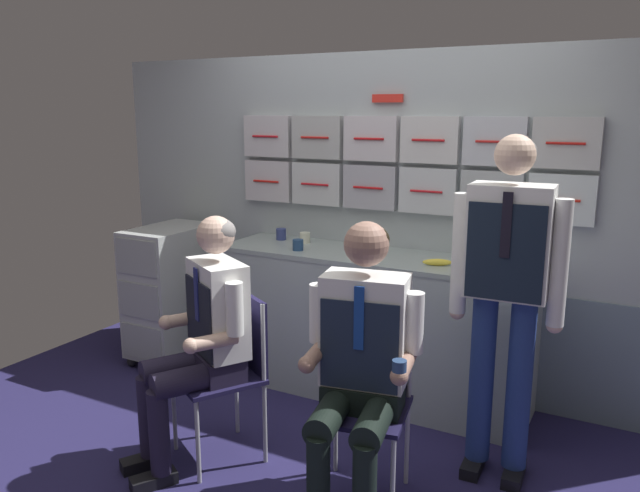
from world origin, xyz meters
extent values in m
cube|color=#25214D|center=(0.00, 0.00, -0.02)|extent=(4.80, 4.80, 0.04)
cube|color=#A7B1B4|center=(0.00, 1.38, 1.07)|extent=(4.20, 0.06, 2.15)
cube|color=slate|center=(0.00, 1.34, 0.37)|extent=(4.12, 0.01, 0.73)
cube|color=silver|center=(-0.85, 1.32, 1.30)|extent=(0.36, 0.06, 0.28)
cylinder|color=red|center=(-0.85, 1.28, 1.30)|extent=(0.20, 0.01, 0.01)
cube|color=silver|center=(-0.46, 1.32, 1.30)|extent=(0.36, 0.06, 0.28)
cylinder|color=red|center=(-0.46, 1.28, 1.30)|extent=(0.20, 0.01, 0.01)
cube|color=#AEADB6|center=(-0.07, 1.32, 1.30)|extent=(0.36, 0.06, 0.28)
cylinder|color=red|center=(-0.07, 1.28, 1.30)|extent=(0.20, 0.01, 0.01)
cube|color=silver|center=(0.32, 1.32, 1.30)|extent=(0.36, 0.06, 0.28)
cylinder|color=red|center=(0.32, 1.28, 1.30)|extent=(0.20, 0.01, 0.01)
cube|color=#AFB4B6|center=(0.71, 1.32, 1.30)|extent=(0.36, 0.06, 0.28)
cylinder|color=red|center=(0.71, 1.28, 1.30)|extent=(0.20, 0.01, 0.01)
cube|color=silver|center=(1.09, 1.32, 1.30)|extent=(0.36, 0.06, 0.28)
cylinder|color=red|center=(1.09, 1.28, 1.30)|extent=(0.20, 0.01, 0.01)
cube|color=silver|center=(-0.85, 1.32, 1.61)|extent=(0.36, 0.06, 0.28)
cylinder|color=red|center=(-0.85, 1.28, 1.61)|extent=(0.20, 0.01, 0.01)
cube|color=#B3B5B2|center=(-0.46, 1.32, 1.61)|extent=(0.36, 0.06, 0.28)
cylinder|color=red|center=(-0.46, 1.28, 1.61)|extent=(0.20, 0.01, 0.01)
cube|color=silver|center=(-0.07, 1.32, 1.61)|extent=(0.36, 0.06, 0.28)
cylinder|color=red|center=(-0.07, 1.28, 1.61)|extent=(0.20, 0.01, 0.01)
cube|color=silver|center=(0.32, 1.32, 1.61)|extent=(0.36, 0.06, 0.28)
cylinder|color=red|center=(0.32, 1.28, 1.61)|extent=(0.20, 0.01, 0.01)
cube|color=silver|center=(0.71, 1.32, 1.61)|extent=(0.36, 0.06, 0.28)
cylinder|color=red|center=(0.71, 1.28, 1.61)|extent=(0.20, 0.01, 0.01)
cube|color=#BCBCBB|center=(1.09, 1.32, 1.61)|extent=(0.36, 0.06, 0.28)
cylinder|color=red|center=(1.09, 1.28, 1.61)|extent=(0.20, 0.01, 0.01)
cube|color=red|center=(0.03, 1.33, 1.86)|extent=(0.20, 0.02, 0.05)
cube|color=#A5B3B0|center=(0.06, 1.09, 0.45)|extent=(1.95, 0.52, 0.89)
cube|color=#95A4A1|center=(0.06, 1.09, 0.91)|extent=(1.99, 0.53, 0.03)
sphere|color=black|center=(-1.62, 0.68, 0.04)|extent=(0.07, 0.07, 0.07)
sphere|color=black|center=(-1.31, 0.68, 0.04)|extent=(0.07, 0.07, 0.07)
sphere|color=black|center=(-1.62, 1.23, 0.04)|extent=(0.07, 0.07, 0.07)
sphere|color=black|center=(-1.31, 1.23, 0.04)|extent=(0.07, 0.07, 0.07)
cube|color=#B1B7B4|center=(-1.46, 0.95, 0.52)|extent=(0.40, 0.64, 0.91)
cube|color=#9DA29F|center=(-1.46, 0.63, 0.22)|extent=(0.35, 0.01, 0.24)
cube|color=#9DA29F|center=(-1.46, 0.63, 0.52)|extent=(0.35, 0.01, 0.24)
cube|color=#9DA29F|center=(-1.46, 0.63, 0.83)|extent=(0.35, 0.01, 0.24)
cylinder|color=#28282D|center=(-1.46, 0.65, 0.96)|extent=(0.32, 0.02, 0.02)
cylinder|color=#A8AAAF|center=(-0.59, -0.03, 0.22)|extent=(0.02, 0.02, 0.44)
cylinder|color=#A8AAAF|center=(-0.28, -0.22, 0.22)|extent=(0.02, 0.02, 0.44)
cylinder|color=#A8AAAF|center=(-0.41, 0.28, 0.22)|extent=(0.02, 0.02, 0.44)
cylinder|color=#A8AAAF|center=(-0.10, 0.09, 0.22)|extent=(0.02, 0.02, 0.44)
cube|color=#1A173A|center=(-0.34, 0.03, 0.45)|extent=(0.55, 0.55, 0.02)
cube|color=#1A173A|center=(-0.25, 0.19, 0.66)|extent=(0.33, 0.21, 0.40)
cylinder|color=#A8AAAF|center=(-0.41, 0.28, 0.66)|extent=(0.02, 0.02, 0.40)
cylinder|color=#A8AAAF|center=(-0.10, 0.09, 0.66)|extent=(0.02, 0.02, 0.40)
cube|color=black|center=(-0.62, -0.25, 0.03)|extent=(0.19, 0.24, 0.06)
cube|color=black|center=(-0.46, -0.35, 0.03)|extent=(0.19, 0.24, 0.06)
cylinder|color=#201B30|center=(-0.60, -0.22, 0.27)|extent=(0.10, 0.10, 0.43)
cylinder|color=#201B30|center=(-0.44, -0.31, 0.27)|extent=(0.10, 0.10, 0.43)
cylinder|color=#201B30|center=(-0.51, -0.07, 0.51)|extent=(0.31, 0.39, 0.13)
cylinder|color=#201B30|center=(-0.35, -0.16, 0.51)|extent=(0.31, 0.39, 0.13)
cube|color=#201B30|center=(-0.34, 0.03, 0.52)|extent=(0.39, 0.34, 0.12)
cube|color=white|center=(-0.33, 0.05, 0.82)|extent=(0.41, 0.35, 0.48)
cube|color=black|center=(-0.39, -0.04, 0.78)|extent=(0.29, 0.18, 0.38)
cube|color=navy|center=(-0.39, -0.05, 0.90)|extent=(0.04, 0.03, 0.27)
cylinder|color=white|center=(-0.51, 0.15, 0.87)|extent=(0.08, 0.08, 0.26)
cylinder|color=beige|center=(-0.55, 0.05, 0.72)|extent=(0.18, 0.24, 0.07)
sphere|color=beige|center=(-0.61, -0.04, 0.72)|extent=(0.08, 0.08, 0.08)
cylinder|color=white|center=(-0.15, -0.06, 0.87)|extent=(0.08, 0.08, 0.26)
cylinder|color=beige|center=(-0.23, -0.14, 0.72)|extent=(0.18, 0.24, 0.07)
sphere|color=beige|center=(-0.28, -0.24, 0.72)|extent=(0.08, 0.08, 0.08)
sphere|color=beige|center=(-0.33, 0.05, 1.19)|extent=(0.19, 0.19, 0.19)
ellipsoid|color=gray|center=(-0.33, 0.06, 1.21)|extent=(0.25, 0.24, 0.13)
cylinder|color=#A8AAAF|center=(0.32, -0.16, 0.22)|extent=(0.02, 0.02, 0.44)
cylinder|color=#A8AAAF|center=(0.68, -0.09, 0.22)|extent=(0.02, 0.02, 0.44)
cylinder|color=#A8AAAF|center=(0.26, 0.20, 0.22)|extent=(0.02, 0.02, 0.44)
cylinder|color=#A8AAAF|center=(0.61, 0.26, 0.22)|extent=(0.02, 0.02, 0.44)
cube|color=#1A173A|center=(0.47, 0.05, 0.45)|extent=(0.47, 0.47, 0.02)
cube|color=#1A173A|center=(0.43, 0.24, 0.66)|extent=(0.37, 0.10, 0.40)
cylinder|color=#A8AAAF|center=(0.26, 0.20, 0.66)|extent=(0.02, 0.02, 0.40)
cylinder|color=#A8AAAF|center=(0.61, 0.26, 0.66)|extent=(0.02, 0.02, 0.40)
cylinder|color=black|center=(0.44, -0.32, 0.27)|extent=(0.10, 0.10, 0.43)
cylinder|color=black|center=(0.40, -0.14, 0.51)|extent=(0.20, 0.42, 0.13)
cylinder|color=black|center=(0.60, -0.11, 0.51)|extent=(0.20, 0.42, 0.13)
cube|color=black|center=(0.47, 0.05, 0.52)|extent=(0.39, 0.26, 0.12)
cube|color=white|center=(0.46, 0.07, 0.83)|extent=(0.41, 0.28, 0.50)
cube|color=#1A2438|center=(0.48, -0.04, 0.79)|extent=(0.34, 0.08, 0.40)
cube|color=navy|center=(0.49, -0.04, 0.92)|extent=(0.04, 0.02, 0.28)
cylinder|color=white|center=(0.25, 0.03, 0.88)|extent=(0.08, 0.08, 0.27)
cylinder|color=#9C7363|center=(0.29, -0.08, 0.73)|extent=(0.11, 0.26, 0.07)
sphere|color=#9C7363|center=(0.31, -0.19, 0.73)|extent=(0.08, 0.08, 0.08)
cylinder|color=white|center=(0.68, 0.11, 0.88)|extent=(0.08, 0.08, 0.27)
cylinder|color=#9C7363|center=(0.68, 0.00, 0.73)|extent=(0.11, 0.26, 0.07)
sphere|color=#9C7363|center=(0.70, -0.11, 0.73)|extent=(0.08, 0.08, 0.08)
cylinder|color=navy|center=(0.70, -0.11, 0.77)|extent=(0.06, 0.06, 0.06)
sphere|color=#9C7363|center=(0.46, 0.07, 1.22)|extent=(0.20, 0.20, 0.20)
ellipsoid|color=black|center=(0.46, 0.09, 1.24)|extent=(0.23, 0.21, 0.14)
cube|color=black|center=(0.87, 0.53, 0.03)|extent=(0.10, 0.24, 0.06)
cube|color=black|center=(1.07, 0.54, 0.03)|extent=(0.10, 0.24, 0.06)
cylinder|color=navy|center=(0.88, 0.56, 0.49)|extent=(0.12, 0.12, 0.87)
cylinder|color=navy|center=(1.06, 0.57, 0.49)|extent=(0.12, 0.12, 0.87)
cube|color=white|center=(0.97, 0.57, 1.19)|extent=(0.38, 0.23, 0.53)
cube|color=black|center=(0.98, 0.45, 1.16)|extent=(0.34, 0.03, 0.45)
cube|color=black|center=(0.98, 0.45, 1.29)|extent=(0.04, 0.01, 0.30)
cylinder|color=white|center=(0.74, 0.56, 1.11)|extent=(0.08, 0.08, 0.59)
sphere|color=beige|center=(0.74, 0.56, 0.81)|extent=(0.08, 0.08, 0.08)
cylinder|color=white|center=(1.20, 0.58, 1.11)|extent=(0.08, 0.08, 0.59)
sphere|color=beige|center=(1.20, 0.58, 0.81)|extent=(0.08, 0.08, 0.08)
sphere|color=beige|center=(0.97, 0.57, 1.59)|extent=(0.19, 0.19, 0.19)
ellipsoid|color=gray|center=(0.97, 0.58, 1.61)|extent=(0.19, 0.18, 0.13)
cylinder|color=#45A057|center=(0.84, 1.23, 1.01)|extent=(0.08, 0.08, 0.18)
cone|color=#45A057|center=(0.84, 1.23, 1.12)|extent=(0.08, 0.08, 0.02)
cylinder|color=blue|center=(0.84, 1.23, 1.14)|extent=(0.04, 0.04, 0.02)
cylinder|color=silver|center=(0.82, 1.00, 1.06)|extent=(0.06, 0.06, 0.27)
cone|color=silver|center=(0.82, 1.00, 1.20)|extent=(0.06, 0.06, 0.02)
cylinder|color=blue|center=(0.82, 1.00, 1.23)|extent=(0.03, 0.03, 0.02)
cylinder|color=navy|center=(-0.41, 0.97, 0.95)|extent=(0.07, 0.07, 0.07)
cylinder|color=#382114|center=(-0.41, 0.97, 0.98)|extent=(0.06, 0.06, 0.01)
cylinder|color=tan|center=(-0.03, 1.28, 0.96)|extent=(0.06, 0.06, 0.08)
cylinder|color=#382114|center=(-0.03, 1.28, 0.99)|extent=(0.05, 0.05, 0.01)
cylinder|color=navy|center=(-0.68, 1.20, 0.96)|extent=(0.07, 0.07, 0.08)
cylinder|color=#382114|center=(-0.68, 1.20, 0.99)|extent=(0.06, 0.06, 0.01)
cylinder|color=silver|center=(-0.48, 1.19, 0.96)|extent=(0.07, 0.07, 0.07)
cylinder|color=#382114|center=(-0.48, 1.19, 0.99)|extent=(0.06, 0.06, 0.01)
ellipsoid|color=yellow|center=(0.49, 1.01, 0.94)|extent=(0.17, 0.10, 0.04)
cylinder|color=#4C3819|center=(0.57, 1.04, 0.94)|extent=(0.01, 0.01, 0.02)
camera|label=1|loc=(1.53, -2.34, 1.79)|focal=34.92mm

